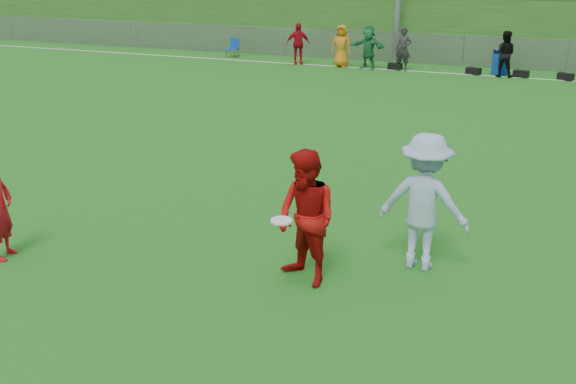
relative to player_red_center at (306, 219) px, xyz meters
The scene contains 11 objects.
ground 1.08m from the player_red_center, behind, with size 120.00×120.00×0.00m, color #146017.
sideline_far 18.10m from the player_red_center, 91.68° to the left, with size 60.00×0.10×0.01m, color white.
fence 20.08m from the player_red_center, 91.51° to the left, with size 58.00×0.06×1.30m.
berm 31.08m from the player_red_center, 90.98° to the left, with size 120.00×18.00×3.00m, color #1A4814.
spectator_row 18.40m from the player_red_center, 100.82° to the left, with size 9.23×0.88×1.69m.
gear_bags 18.20m from the player_red_center, 87.98° to the left, with size 6.95×0.49×0.26m.
player_red_center is the anchor object (origin of this frame).
player_blue 1.73m from the player_red_center, 37.45° to the left, with size 1.29×0.74×1.99m, color #9EBADC.
frisbee 0.66m from the player_red_center, 99.33° to the right, with size 0.28×0.28×0.03m.
recycling_bin 18.62m from the player_red_center, 86.67° to the left, with size 0.64×0.64×0.96m, color #0F3DA8.
camp_chair 21.64m from the player_red_center, 119.13° to the left, with size 0.48×0.49×0.83m.
Camera 1 is at (3.26, -7.54, 4.23)m, focal length 40.00 mm.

